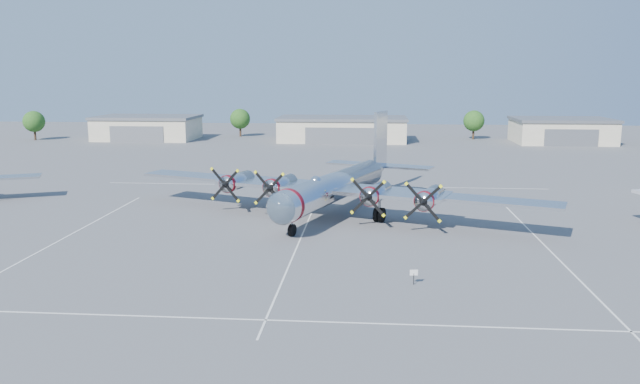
# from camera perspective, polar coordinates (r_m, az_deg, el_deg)

# --- Properties ---
(ground) EXTENTS (260.00, 260.00, 0.00)m
(ground) POSITION_cam_1_polar(r_m,az_deg,el_deg) (60.50, -1.52, -3.66)
(ground) COLOR #4E4E50
(ground) RESTS_ON ground
(parking_lines) EXTENTS (60.00, 50.08, 0.01)m
(parking_lines) POSITION_cam_1_polar(r_m,az_deg,el_deg) (58.82, -1.71, -4.08)
(parking_lines) COLOR silver
(parking_lines) RESTS_ON ground
(hangar_west) EXTENTS (22.60, 14.60, 5.40)m
(hangar_west) POSITION_cam_1_polar(r_m,az_deg,el_deg) (149.81, -15.49, 5.71)
(hangar_west) COLOR #BEB797
(hangar_west) RESTS_ON ground
(hangar_center) EXTENTS (28.60, 14.60, 5.40)m
(hangar_center) POSITION_cam_1_polar(r_m,az_deg,el_deg) (140.88, 2.06, 5.79)
(hangar_center) COLOR #BEB797
(hangar_center) RESTS_ON ground
(hangar_east) EXTENTS (20.60, 14.60, 5.40)m
(hangar_east) POSITION_cam_1_polar(r_m,az_deg,el_deg) (146.77, 21.21, 5.27)
(hangar_east) COLOR #BEB797
(hangar_east) RESTS_ON ground
(tree_far_west) EXTENTS (4.80, 4.80, 6.64)m
(tree_far_west) POSITION_cam_1_polar(r_m,az_deg,el_deg) (156.54, -24.69, 5.87)
(tree_far_west) COLOR #382619
(tree_far_west) RESTS_ON ground
(tree_west) EXTENTS (4.80, 4.80, 6.64)m
(tree_west) POSITION_cam_1_polar(r_m,az_deg,el_deg) (151.90, -7.32, 6.65)
(tree_west) COLOR #382619
(tree_west) RESTS_ON ground
(tree_east) EXTENTS (4.80, 4.80, 6.64)m
(tree_east) POSITION_cam_1_polar(r_m,az_deg,el_deg) (148.53, 13.89, 6.33)
(tree_east) COLOR #382619
(tree_east) RESTS_ON ground
(main_bomber_b29) EXTENTS (55.01, 46.23, 10.36)m
(main_bomber_b29) POSITION_cam_1_polar(r_m,az_deg,el_deg) (68.61, 1.66, -1.91)
(main_bomber_b29) COLOR silver
(main_bomber_b29) RESTS_ON ground
(info_placard) EXTENTS (0.59, 0.11, 1.12)m
(info_placard) POSITION_cam_1_polar(r_m,az_deg,el_deg) (46.09, 8.57, -7.44)
(info_placard) COLOR black
(info_placard) RESTS_ON ground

